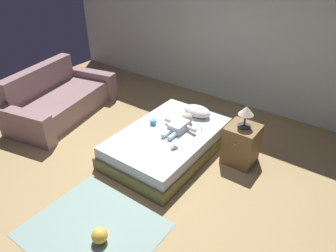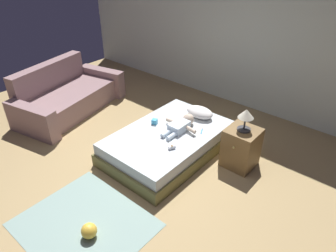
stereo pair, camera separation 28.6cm
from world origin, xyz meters
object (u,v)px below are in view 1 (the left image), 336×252
at_px(bed, 168,142).
at_px(toothbrush, 201,129).
at_px(baby, 181,124).
at_px(toy_ball, 100,236).
at_px(lamp, 246,113).
at_px(baby_bottle, 174,147).
at_px(toy_block, 153,122).
at_px(pillow, 197,111).
at_px(nightstand, 241,144).
at_px(couch, 58,100).

height_order(bed, toothbrush, toothbrush).
bearing_deg(baby, toy_ball, -82.17).
relative_size(bed, lamp, 6.01).
height_order(bed, baby_bottle, baby_bottle).
bearing_deg(lamp, toothbrush, -170.17).
bearing_deg(toy_block, baby, 21.10).
xyz_separation_m(baby, toy_ball, (0.26, -1.86, -0.32)).
bearing_deg(pillow, baby, -89.87).
distance_m(bed, lamp, 1.19).
bearing_deg(baby_bottle, toothbrush, 85.16).
bearing_deg(baby_bottle, bed, 137.51).
height_order(baby, toothbrush, baby).
height_order(nightstand, baby_bottle, nightstand).
bearing_deg(bed, pillow, 82.44).
bearing_deg(lamp, nightstand, -90.00).
bearing_deg(nightstand, lamp, 90.00).
xyz_separation_m(pillow, nightstand, (0.84, -0.22, -0.15)).
height_order(lamp, baby_bottle, lamp).
distance_m(lamp, toy_ball, 2.28).
height_order(pillow, baby_bottle, pillow).
height_order(couch, toy_ball, couch).
relative_size(toy_ball, toy_block, 1.76).
bearing_deg(pillow, bed, -97.56).
xyz_separation_m(toothbrush, toy_block, (-0.65, -0.28, 0.03)).
bearing_deg(toothbrush, nightstand, 9.82).
bearing_deg(nightstand, pillow, 165.39).
bearing_deg(toy_block, baby_bottle, -28.04).
xyz_separation_m(pillow, baby, (0.00, -0.45, -0.01)).
distance_m(couch, toy_block, 1.95).
xyz_separation_m(nightstand, baby_bottle, (-0.63, -0.70, 0.10)).
distance_m(baby, lamp, 0.95).
xyz_separation_m(toy_ball, baby_bottle, (-0.04, 1.40, 0.29)).
height_order(nightstand, toy_ball, nightstand).
height_order(toy_ball, baby_bottle, baby_bottle).
bearing_deg(baby, toy_block, -158.90).
bearing_deg(pillow, lamp, -14.61).
relative_size(bed, baby_bottle, 17.81).
bearing_deg(baby_bottle, baby, 114.67).
bearing_deg(baby_bottle, couch, 178.22).
bearing_deg(couch, toothbrush, 11.39).
relative_size(toy_ball, baby_bottle, 1.64).
bearing_deg(lamp, pillow, 165.39).
bearing_deg(baby, toothbrush, 26.87).
bearing_deg(bed, toothbrush, 42.73).
bearing_deg(toy_ball, pillow, 96.33).
bearing_deg(lamp, couch, -168.89).
xyz_separation_m(baby, nightstand, (0.84, 0.23, -0.13)).
xyz_separation_m(couch, nightstand, (3.16, 0.62, 0.01)).
distance_m(baby, nightstand, 0.88).
distance_m(baby, toothbrush, 0.30).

